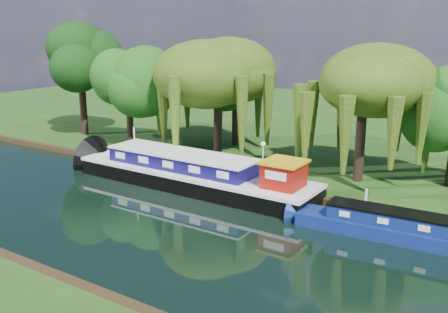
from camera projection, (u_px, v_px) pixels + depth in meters
The scene contains 13 objects.
ground at pixel (169, 224), 29.27m from camera, with size 120.00×120.00×0.00m, color black.
far_bank at pixel (358, 126), 56.81m from camera, with size 120.00×52.00×0.45m, color #153A0F.
dutch_barge at pixel (195, 174), 35.75m from camera, with size 18.84×4.44×3.97m.
narrowboat at pixel (405, 230), 26.85m from camera, with size 11.96×2.68×1.73m.
red_dinghy at pixel (149, 174), 39.15m from camera, with size 2.15×3.01×0.62m, color maroon.
willow_left at pixel (218, 75), 41.67m from camera, with size 7.91×7.91×9.48m.
willow_right at pixel (364, 91), 34.51m from camera, with size 7.25×7.25×8.83m.
tree_far_left at pixel (128, 81), 44.86m from camera, with size 5.50×5.50×8.85m.
tree_far_back at pixel (80, 65), 50.10m from camera, with size 6.07×6.07×10.21m.
tree_far_mid at pixel (235, 84), 45.73m from camera, with size 5.02×5.02×8.22m.
lamppost at pixel (263, 149), 36.92m from camera, with size 0.36×0.36×2.56m.
mooring_posts at pixel (237, 173), 36.11m from camera, with size 19.16×0.16×1.00m.
reeds_near at pixel (183, 310), 19.36m from camera, with size 33.70×1.50×1.10m.
Camera 1 is at (17.62, -21.15, 11.20)m, focal length 40.00 mm.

